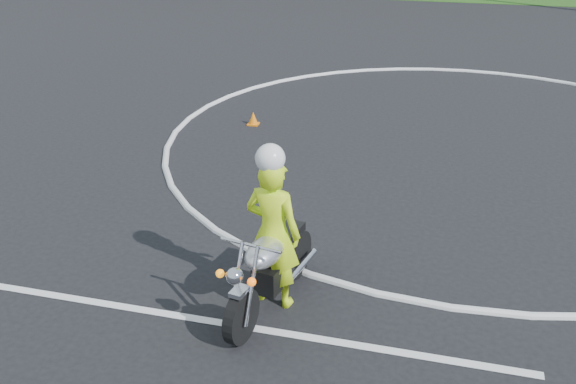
# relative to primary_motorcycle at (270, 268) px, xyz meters

# --- Properties ---
(ground) EXTENTS (120.00, 120.00, 0.00)m
(ground) POSITION_rel_primary_motorcycle_xyz_m (2.18, 3.52, -0.56)
(ground) COLOR black
(ground) RESTS_ON ground
(course_markings) EXTENTS (19.05, 19.05, 0.12)m
(course_markings) POSITION_rel_primary_motorcycle_xyz_m (4.35, 7.87, -0.55)
(course_markings) COLOR silver
(course_markings) RESTS_ON ground
(primary_motorcycle) EXTENTS (0.85, 2.17, 1.15)m
(primary_motorcycle) POSITION_rel_primary_motorcycle_xyz_m (0.00, 0.00, 0.00)
(primary_motorcycle) COLOR black
(primary_motorcycle) RESTS_ON ground
(rider_primary_grp) EXTENTS (0.78, 0.58, 2.13)m
(rider_primary_grp) POSITION_rel_primary_motorcycle_xyz_m (0.00, 0.14, 0.47)
(rider_primary_grp) COLOR #D3FF1A
(rider_primary_grp) RESTS_ON ground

